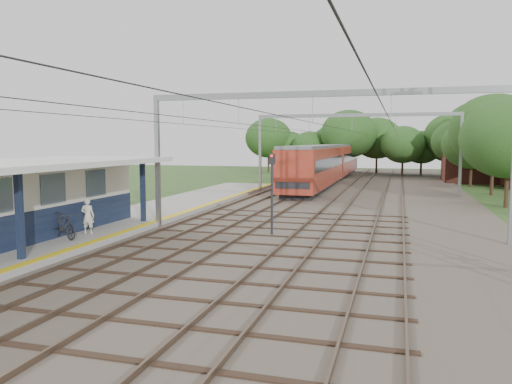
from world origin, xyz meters
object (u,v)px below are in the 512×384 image
(train, at_px, (329,162))
(person, at_px, (88,216))
(bicycle, at_px, (63,226))
(signal_post, at_px, (272,186))

(train, bearing_deg, person, -99.35)
(person, height_order, bicycle, person)
(train, bearing_deg, signal_post, -86.82)
(person, height_order, signal_post, signal_post)
(bicycle, height_order, signal_post, signal_post)
(train, relative_size, signal_post, 9.81)
(person, relative_size, train, 0.04)
(person, bearing_deg, train, -112.28)
(signal_post, bearing_deg, person, -155.74)
(bicycle, bearing_deg, train, 14.63)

